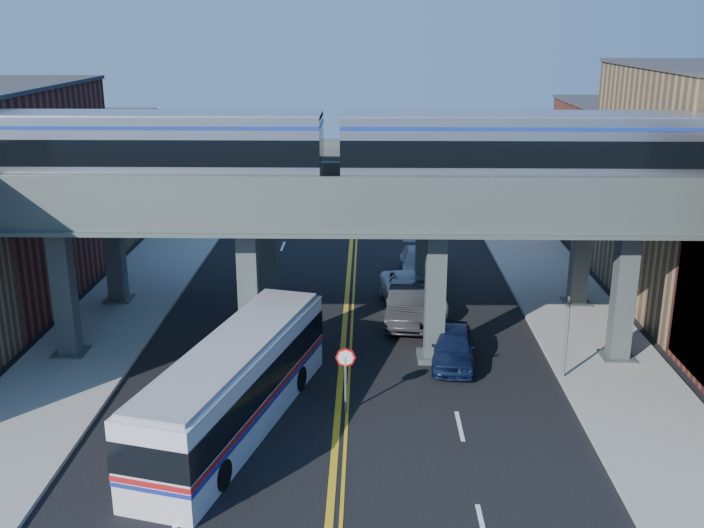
# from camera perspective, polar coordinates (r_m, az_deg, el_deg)

# --- Properties ---
(ground) EXTENTS (120.00, 120.00, 0.00)m
(ground) POSITION_cam_1_polar(r_m,az_deg,el_deg) (27.59, -1.28, -13.62)
(ground) COLOR black
(ground) RESTS_ON ground
(sidewalk_west) EXTENTS (5.00, 70.00, 0.16)m
(sidewalk_west) POSITION_cam_1_polar(r_m,az_deg,el_deg) (38.60, -18.02, -5.07)
(sidewalk_west) COLOR gray
(sidewalk_west) RESTS_ON ground
(sidewalk_east) EXTENTS (5.00, 70.00, 0.16)m
(sidewalk_east) POSITION_cam_1_polar(r_m,az_deg,el_deg) (37.96, 17.08, -5.37)
(sidewalk_east) COLOR gray
(sidewalk_east) RESTS_ON ground
(building_west_c) EXTENTS (8.00, 10.00, 8.00)m
(building_west_c) POSITION_cam_1_polar(r_m,az_deg,el_deg) (57.12, -19.01, 5.98)
(building_west_c) COLOR olive
(building_west_c) RESTS_ON ground
(building_east_c) EXTENTS (8.00, 10.00, 9.00)m
(building_east_c) POSITION_cam_1_polar(r_m,az_deg,el_deg) (56.33, 19.28, 6.33)
(building_east_c) COLOR maroon
(building_east_c) RESTS_ON ground
(elevated_viaduct_near) EXTENTS (52.00, 3.60, 7.40)m
(elevated_viaduct_near) POSITION_cam_1_polar(r_m,az_deg,el_deg) (32.62, -0.77, 3.58)
(elevated_viaduct_near) COLOR #424C4B
(elevated_viaduct_near) RESTS_ON ground
(elevated_viaduct_far) EXTENTS (52.00, 3.60, 7.40)m
(elevated_viaduct_far) POSITION_cam_1_polar(r_m,az_deg,el_deg) (39.46, -0.43, 5.95)
(elevated_viaduct_far) COLOR #424C4B
(elevated_viaduct_far) RESTS_ON ground
(transit_train) EXTENTS (45.36, 2.84, 3.31)m
(transit_train) POSITION_cam_1_polar(r_m,az_deg,el_deg) (32.68, 12.23, 8.09)
(transit_train) COLOR black
(transit_train) RESTS_ON elevated_viaduct_near
(stop_sign) EXTENTS (0.76, 0.09, 2.63)m
(stop_sign) POSITION_cam_1_polar(r_m,az_deg,el_deg) (29.42, -0.47, -7.69)
(stop_sign) COLOR slate
(stop_sign) RESTS_ON ground
(traffic_signal) EXTENTS (0.15, 0.18, 4.10)m
(traffic_signal) POSITION_cam_1_polar(r_m,az_deg,el_deg) (32.97, 15.39, -4.51)
(traffic_signal) COLOR slate
(traffic_signal) RESTS_ON ground
(transit_bus) EXTENTS (5.70, 12.40, 3.12)m
(transit_bus) POSITION_cam_1_polar(r_m,az_deg,el_deg) (28.84, -8.51, -8.77)
(transit_bus) COLOR silver
(transit_bus) RESTS_ON ground
(car_lane_a) EXTENTS (2.28, 4.72, 1.55)m
(car_lane_a) POSITION_cam_1_polar(r_m,az_deg,el_deg) (34.21, 7.37, -5.96)
(car_lane_a) COLOR #111C3F
(car_lane_a) RESTS_ON ground
(car_lane_b) EXTENTS (2.52, 5.59, 1.78)m
(car_lane_b) POSITION_cam_1_polar(r_m,az_deg,el_deg) (38.69, 4.12, -2.91)
(car_lane_b) COLOR #27282A
(car_lane_b) RESTS_ON ground
(car_lane_c) EXTENTS (3.49, 6.45, 1.72)m
(car_lane_c) POSITION_cam_1_polar(r_m,az_deg,el_deg) (40.30, 4.42, -2.13)
(car_lane_c) COLOR silver
(car_lane_c) RESTS_ON ground
(car_lane_d) EXTENTS (2.30, 5.41, 1.56)m
(car_lane_d) POSITION_cam_1_polar(r_m,az_deg,el_deg) (45.55, 4.88, 0.03)
(car_lane_d) COLOR #9E9EA2
(car_lane_d) RESTS_ON ground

